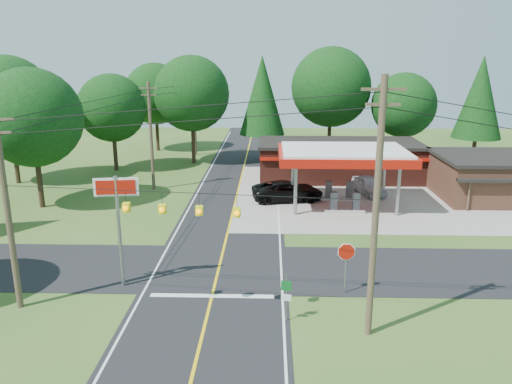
{
  "coord_description": "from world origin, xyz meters",
  "views": [
    {
      "loc": [
        3.02,
        -27.3,
        12.17
      ],
      "look_at": [
        2.0,
        7.0,
        2.8
      ],
      "focal_mm": 35.0,
      "sensor_mm": 36.0,
      "label": 1
    }
  ],
  "objects_px": {
    "gas_canopy": "(344,156)",
    "big_stop_sign": "(117,207)",
    "suv_car": "(287,191)",
    "octagonal_stop_sign": "(346,256)",
    "sedan_car": "(369,185)"
  },
  "relations": [
    {
      "from": "suv_car",
      "to": "octagonal_stop_sign",
      "type": "distance_m",
      "value": 17.74
    },
    {
      "from": "sedan_car",
      "to": "big_stop_sign",
      "type": "height_order",
      "value": "big_stop_sign"
    },
    {
      "from": "gas_canopy",
      "to": "sedan_car",
      "type": "xyz_separation_m",
      "value": [
        3.0,
        4.0,
        -3.47
      ]
    },
    {
      "from": "octagonal_stop_sign",
      "to": "big_stop_sign",
      "type": "bearing_deg",
      "value": 177.58
    },
    {
      "from": "suv_car",
      "to": "big_stop_sign",
      "type": "relative_size",
      "value": 0.99
    },
    {
      "from": "big_stop_sign",
      "to": "octagonal_stop_sign",
      "type": "distance_m",
      "value": 12.25
    },
    {
      "from": "gas_canopy",
      "to": "big_stop_sign",
      "type": "bearing_deg",
      "value": -132.07
    },
    {
      "from": "gas_canopy",
      "to": "sedan_car",
      "type": "distance_m",
      "value": 6.09
    },
    {
      "from": "gas_canopy",
      "to": "big_stop_sign",
      "type": "distance_m",
      "value": 20.89
    },
    {
      "from": "sedan_car",
      "to": "octagonal_stop_sign",
      "type": "bearing_deg",
      "value": -118.0
    },
    {
      "from": "sedan_car",
      "to": "octagonal_stop_sign",
      "type": "distance_m",
      "value": 20.67
    },
    {
      "from": "sedan_car",
      "to": "octagonal_stop_sign",
      "type": "relative_size",
      "value": 1.64
    },
    {
      "from": "big_stop_sign",
      "to": "gas_canopy",
      "type": "bearing_deg",
      "value": 47.93
    },
    {
      "from": "gas_canopy",
      "to": "octagonal_stop_sign",
      "type": "distance_m",
      "value": 16.28
    },
    {
      "from": "gas_canopy",
      "to": "octagonal_stop_sign",
      "type": "height_order",
      "value": "gas_canopy"
    }
  ]
}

